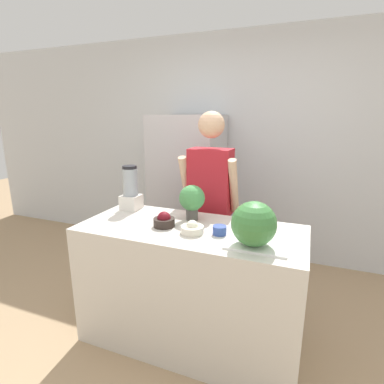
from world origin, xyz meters
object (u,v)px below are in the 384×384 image
at_px(blender, 131,190).
at_px(potted_plant, 192,199).
at_px(refrigerator, 188,189).
at_px(bowl_cream, 192,229).
at_px(person, 210,206).
at_px(bowl_small_blue, 220,230).
at_px(bowl_cherries, 164,221).
at_px(watermelon, 254,224).

bearing_deg(blender, potted_plant, -6.47).
relative_size(refrigerator, blender, 4.57).
bearing_deg(bowl_cream, potted_plant, 111.80).
distance_m(person, bowl_cream, 0.68).
relative_size(bowl_small_blue, blender, 0.25).
xyz_separation_m(bowl_cream, potted_plant, (-0.10, 0.25, 0.13)).
bearing_deg(bowl_small_blue, blender, 162.50).
bearing_deg(bowl_cherries, blender, 148.81).
relative_size(bowl_cherries, blender, 0.41).
xyz_separation_m(refrigerator, blender, (-0.08, -1.07, 0.24)).
height_order(bowl_cream, bowl_small_blue, bowl_cream).
bearing_deg(refrigerator, blender, -94.11).
relative_size(refrigerator, person, 0.98).
xyz_separation_m(person, blender, (-0.58, -0.36, 0.18)).
bearing_deg(bowl_cherries, bowl_cream, -11.17).
xyz_separation_m(watermelon, potted_plant, (-0.52, 0.32, 0.01)).
bearing_deg(bowl_small_blue, refrigerator, 119.95).
height_order(watermelon, bowl_cream, watermelon).
height_order(refrigerator, blender, refrigerator).
height_order(person, potted_plant, person).
bearing_deg(bowl_cream, bowl_cherries, 168.83).
height_order(bowl_cream, blender, blender).
distance_m(refrigerator, potted_plant, 1.26).
distance_m(bowl_small_blue, blender, 0.90).
xyz_separation_m(watermelon, bowl_cherries, (-0.65, 0.12, -0.11)).
xyz_separation_m(bowl_small_blue, potted_plant, (-0.28, 0.20, 0.13)).
bearing_deg(potted_plant, blender, 173.53).
relative_size(bowl_cream, potted_plant, 0.57).
xyz_separation_m(blender, potted_plant, (0.58, -0.07, -0.01)).
distance_m(refrigerator, person, 0.87).
distance_m(watermelon, bowl_cherries, 0.67).
relative_size(watermelon, blender, 0.73).
bearing_deg(watermelon, bowl_small_blue, 153.87).
bearing_deg(bowl_cream, refrigerator, 113.28).
xyz_separation_m(bowl_cherries, potted_plant, (0.13, 0.20, 0.12)).
xyz_separation_m(bowl_cream, blender, (-0.67, 0.31, 0.14)).
bearing_deg(watermelon, refrigerator, 124.79).
relative_size(person, bowl_cream, 11.14).
height_order(refrigerator, person, person).
bearing_deg(bowl_cherries, refrigerator, 105.16).
xyz_separation_m(watermelon, bowl_cream, (-0.42, 0.07, -0.12)).
relative_size(refrigerator, potted_plant, 6.30).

